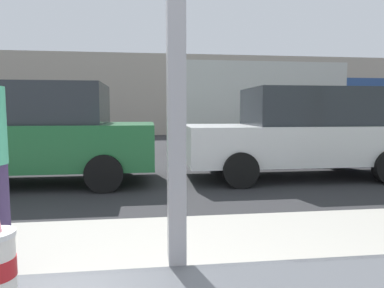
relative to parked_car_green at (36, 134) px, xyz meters
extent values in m
plane|color=#2D2D30|center=(2.15, 2.18, -0.93)|extent=(60.00, 60.00, 0.00)
cube|color=#B2ADA3|center=(2.15, -4.22, -0.86)|extent=(16.00, 2.80, 0.14)
cube|color=#35373A|center=(2.15, -5.79, -0.01)|extent=(2.17, 0.02, 0.02)
cube|color=#9E9EA3|center=(2.15, -5.74, 0.70)|extent=(0.05, 0.08, 1.41)
cube|color=#A89E8E|center=(2.15, 13.19, 1.31)|extent=(28.00, 1.20, 4.48)
cube|color=#236B38|center=(-0.05, 0.00, -0.21)|extent=(4.44, 1.81, 0.80)
cube|color=#282D33|center=(0.11, 0.00, 0.56)|extent=(2.31, 1.60, 0.74)
cylinder|color=black|center=(1.33, 0.91, -0.61)|extent=(0.64, 0.18, 0.64)
cylinder|color=black|center=(1.33, -0.91, -0.61)|extent=(0.64, 0.18, 0.64)
cube|color=silver|center=(5.11, 0.00, -0.23)|extent=(4.61, 1.73, 0.75)
cube|color=#282D33|center=(5.29, 0.00, 0.51)|extent=(2.40, 1.52, 0.74)
cylinder|color=black|center=(6.54, 0.87, -0.61)|extent=(0.64, 0.18, 0.64)
cylinder|color=black|center=(3.68, 0.87, -0.61)|extent=(0.64, 0.18, 0.64)
cylinder|color=black|center=(3.68, -0.87, -0.61)|extent=(0.64, 0.18, 0.64)
cube|color=beige|center=(5.57, 4.19, 0.69)|extent=(4.85, 2.20, 2.34)
cube|color=navy|center=(8.79, 4.19, 0.47)|extent=(1.90, 2.10, 1.90)
cylinder|color=black|center=(8.79, 5.24, -0.48)|extent=(0.90, 0.24, 0.90)
cylinder|color=black|center=(8.79, 3.14, -0.48)|extent=(0.90, 0.24, 0.90)
cylinder|color=black|center=(4.72, 5.29, -0.48)|extent=(0.90, 0.24, 0.90)
cylinder|color=black|center=(4.72, 3.09, -0.48)|extent=(0.90, 0.24, 0.90)
cylinder|color=#41325A|center=(0.98, -4.08, -0.37)|extent=(0.14, 0.14, 0.84)
camera|label=1|loc=(2.07, -6.72, 0.44)|focal=32.35mm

